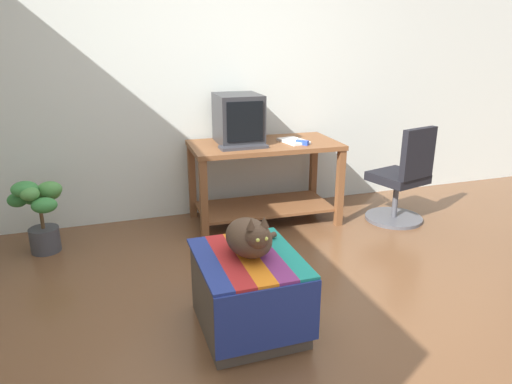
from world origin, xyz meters
name	(u,v)px	position (x,y,z in m)	size (l,w,h in m)	color
ground_plane	(307,320)	(0.00, 0.00, 0.00)	(14.00, 14.00, 0.00)	brown
back_wall	(219,74)	(0.00, 2.05, 1.30)	(8.00, 0.10, 2.60)	silver
desk	(264,168)	(0.29, 1.60, 0.50)	(1.32, 0.71, 0.73)	brown
tv_monitor	(238,119)	(0.08, 1.69, 0.94)	(0.39, 0.46, 0.42)	#28282B
keyboard	(243,147)	(0.05, 1.46, 0.75)	(0.40, 0.15, 0.02)	#333338
book	(293,141)	(0.54, 1.54, 0.75)	(0.18, 0.28, 0.02)	white
ottoman_with_blanket	(248,292)	(-0.35, 0.05, 0.23)	(0.56, 0.70, 0.45)	#4C4238
cat	(250,237)	(-0.34, 0.06, 0.57)	(0.36, 0.38, 0.27)	#473323
potted_plant	(39,212)	(-1.58, 1.53, 0.33)	(0.40, 0.33, 0.60)	#3D3D42
office_chair	(402,181)	(1.46, 1.18, 0.39)	(0.52, 0.52, 0.89)	#4C4C51
stapler	(302,143)	(0.57, 1.42, 0.75)	(0.04, 0.11, 0.04)	#2342B7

